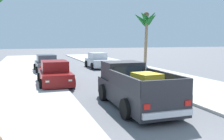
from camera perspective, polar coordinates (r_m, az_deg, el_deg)
name	(u,v)px	position (r m, az deg, el deg)	size (l,w,h in m)	color
sidewalk_left	(19,86)	(16.11, -20.75, -3.38)	(5.27, 60.00, 0.12)	beige
sidewalk_right	(161,78)	(18.62, 11.35, -1.72)	(5.27, 60.00, 0.12)	beige
curb_left	(40,85)	(16.12, -16.34, -3.24)	(0.16, 60.00, 0.10)	silver
curb_right	(146,79)	(18.03, 7.95, -1.97)	(0.16, 60.00, 0.10)	silver
pickup_truck	(134,88)	(10.62, 5.09, -4.10)	(2.27, 5.24, 1.80)	#28282D
car_left_near	(98,61)	(25.30, -3.34, 2.15)	(2.04, 4.27, 1.54)	silver
car_right_near	(46,64)	(22.68, -14.93, 1.37)	(2.12, 4.30, 1.54)	#474C56
car_left_mid	(55,74)	(15.84, -13.08, -0.89)	(2.03, 4.26, 1.54)	maroon
palm_tree_left_mid	(146,22)	(26.21, 7.92, 11.03)	(2.86, 3.52, 5.79)	#846B4C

